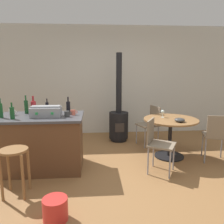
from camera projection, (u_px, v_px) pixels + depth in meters
ground_plane at (123, 177)px, 3.54m from camera, size 8.80×8.80×0.00m
back_wall at (111, 81)px, 5.77m from camera, size 8.00×0.10×2.70m
kitchen_island at (42, 143)px, 3.75m from camera, size 1.38×0.82×0.91m
wooden_stool at (14, 161)px, 2.96m from camera, size 0.36×0.36×0.64m
dining_table at (170, 128)px, 4.25m from camera, size 1.00×1.00×0.74m
folding_chair_near at (216, 134)px, 4.01m from camera, size 0.50×0.50×0.88m
folding_chair_far at (150, 122)px, 4.96m from camera, size 0.51×0.51×0.85m
folding_chair_left at (157, 141)px, 3.63m from camera, size 0.54×0.54×0.87m
wood_stove at (119, 120)px, 5.23m from camera, size 0.44×0.45×2.00m
toolbox at (46, 111)px, 3.60m from camera, size 0.47×0.26×0.17m
bottle_0 at (34, 107)px, 3.75m from camera, size 0.08×0.08×0.31m
bottle_1 at (12, 113)px, 3.42m from camera, size 0.07×0.07×0.25m
bottle_2 at (26, 107)px, 3.84m from camera, size 0.06×0.06×0.31m
bottle_3 at (47, 107)px, 3.95m from camera, size 0.06×0.06×0.24m
bottle_4 at (1, 110)px, 3.51m from camera, size 0.06×0.06×0.31m
bottle_5 at (68, 107)px, 3.80m from camera, size 0.07×0.07×0.29m
cup_0 at (67, 114)px, 3.59m from camera, size 0.12×0.08×0.09m
cup_1 at (12, 112)px, 3.70m from camera, size 0.12×0.09×0.10m
cup_2 at (73, 112)px, 3.74m from camera, size 0.11×0.08×0.08m
wine_glass at (163, 112)px, 4.32m from camera, size 0.07×0.07×0.14m
serving_bowl at (180, 120)px, 3.97m from camera, size 0.18×0.18×0.07m
plastic_bucket at (55, 209)px, 2.52m from camera, size 0.28×0.28×0.26m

